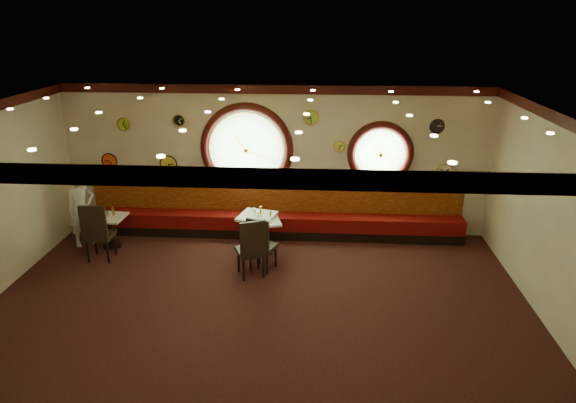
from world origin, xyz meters
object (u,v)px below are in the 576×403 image
object	(u,v)px
table_c	(264,232)
condiment_a_bottle	(113,211)
chair_b	(252,245)
condiment_c_salt	(258,216)
condiment_b_bottle	(261,210)
condiment_a_pepper	(108,215)
condiment_c_bottle	(270,215)
chair_a	(97,229)
condiment_b_salt	(255,211)
condiment_b_pepper	(259,214)
waiter	(81,209)
chair_c	(260,241)
condiment_a_salt	(107,213)
table_a	(110,228)
condiment_c_pepper	(264,219)
table_b	(257,228)

from	to	relation	value
table_c	condiment_a_bottle	bearing A→B (deg)	177.26
chair_b	condiment_c_salt	bearing A→B (deg)	68.18
condiment_c_salt	condiment_b_bottle	bearing A→B (deg)	71.54
condiment_a_pepper	condiment_c_bottle	world-z (taller)	condiment_c_bottle
chair_a	condiment_c_salt	distance (m)	3.10
chair_b	condiment_b_salt	distance (m)	1.29
condiment_a_pepper	condiment_c_bottle	distance (m)	3.30
condiment_b_salt	condiment_b_pepper	distance (m)	0.18
chair_b	waiter	size ratio (longest dim) A/B	0.45
chair_c	condiment_a_pepper	distance (m)	3.31
condiment_a_salt	condiment_c_bottle	world-z (taller)	condiment_c_bottle
table_a	condiment_b_salt	distance (m)	2.99
table_c	condiment_a_pepper	world-z (taller)	condiment_a_pepper
chair_b	condiment_c_bottle	xyz separation A→B (m)	(0.22, 1.18, 0.12)
condiment_a_salt	waiter	size ratio (longest dim) A/B	0.07
condiment_b_salt	condiment_c_bottle	size ratio (longest dim) A/B	0.76
condiment_a_bottle	waiter	distance (m)	0.66
chair_a	condiment_a_pepper	world-z (taller)	chair_a
table_c	condiment_a_salt	distance (m)	3.22
condiment_c_salt	condiment_c_pepper	bearing A→B (deg)	-43.52
condiment_c_salt	waiter	bearing A→B (deg)	179.06
table_b	condiment_a_salt	xyz separation A→B (m)	(-3.06, -0.03, 0.25)
chair_c	condiment_b_salt	size ratio (longest dim) A/B	6.07
condiment_c_salt	table_c	bearing A→B (deg)	-33.95
table_c	chair_b	size ratio (longest dim) A/B	1.11
chair_a	condiment_b_salt	distance (m)	3.05
chair_b	condiment_b_salt	size ratio (longest dim) A/B	6.48
condiment_c_salt	condiment_a_bottle	xyz separation A→B (m)	(-2.99, 0.07, 0.00)
chair_b	condiment_a_pepper	distance (m)	3.27
table_a	condiment_b_bottle	bearing A→B (deg)	2.86
chair_c	condiment_c_pepper	size ratio (longest dim) A/B	6.95
condiment_a_pepper	table_c	bearing A→B (deg)	-0.47
chair_a	condiment_a_pepper	size ratio (longest dim) A/B	6.99
chair_c	condiment_b_pepper	distance (m)	0.90
condiment_a_salt	table_c	bearing A→B (deg)	-1.53
chair_b	condiment_a_bottle	world-z (taller)	chair_b
condiment_b_salt	condiment_c_pepper	size ratio (longest dim) A/B	1.15
condiment_c_salt	chair_a	bearing A→B (deg)	-167.18
condiment_b_bottle	waiter	world-z (taller)	waiter
chair_c	condiment_b_salt	world-z (taller)	chair_c
chair_c	condiment_a_salt	world-z (taller)	chair_c
chair_c	table_a	bearing A→B (deg)	-173.03
condiment_b_bottle	condiment_b_salt	bearing A→B (deg)	174.14
chair_a	condiment_b_pepper	bearing A→B (deg)	10.89
condiment_b_salt	condiment_b_bottle	world-z (taller)	condiment_b_bottle
table_b	condiment_c_bottle	bearing A→B (deg)	-0.40
chair_c	condiment_b_pepper	size ratio (longest dim) A/B	6.79
condiment_c_bottle	condiment_a_bottle	bearing A→B (deg)	179.40
chair_a	chair_c	distance (m)	3.18
condiment_b_pepper	chair_c	bearing A→B (deg)	-81.22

